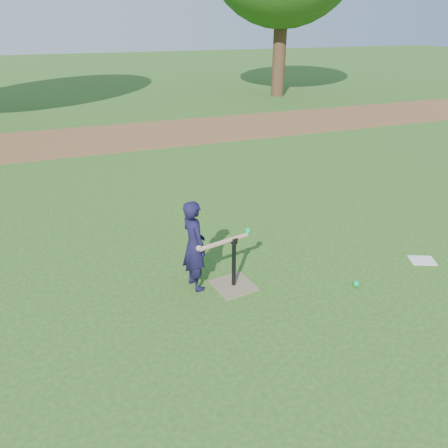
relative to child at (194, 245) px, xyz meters
name	(u,v)px	position (x,y,z in m)	size (l,w,h in m)	color
ground	(261,280)	(0.75, -0.15, -0.52)	(80.00, 80.00, 0.00)	#285116
dirt_strip	(136,135)	(0.75, 7.35, -0.52)	(24.00, 3.00, 0.01)	brown
child	(194,245)	(0.00, 0.00, 0.00)	(0.38, 0.25, 1.04)	black
wiffle_ball_ground	(356,284)	(1.69, -0.68, -0.48)	(0.08, 0.08, 0.08)	#0D9543
clipboard	(422,260)	(2.83, -0.49, -0.52)	(0.30, 0.23, 0.01)	silver
batting_tee	(234,278)	(0.40, -0.16, -0.41)	(0.48, 0.48, 0.61)	#75674A
swing_action	(227,240)	(0.32, -0.17, 0.09)	(0.68, 0.22, 0.11)	tan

